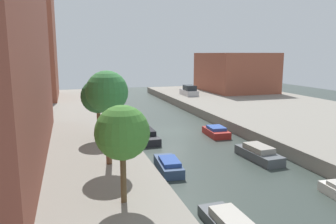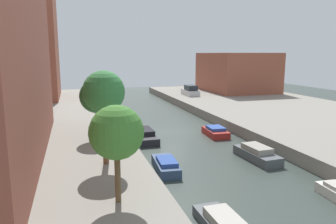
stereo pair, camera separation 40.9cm
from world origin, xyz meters
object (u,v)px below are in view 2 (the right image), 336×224
Objects in this scene: moored_boat_left_3 at (130,121)px; moored_boat_left_1 at (166,165)px; street_tree_1 at (104,93)px; moored_boat_left_2 at (144,136)px; apartment_tower_far at (17,18)px; moored_boat_left_4 at (117,108)px; parked_car at (190,91)px; moored_boat_right_2 at (215,132)px; moored_boat_left_5 at (112,99)px; low_block_right at (236,72)px; street_tree_2 at (96,96)px; moored_boat_right_1 at (257,154)px; street_tree_0 at (116,133)px.

moored_boat_left_1 is at bearing -90.85° from moored_boat_left_3.
moored_boat_left_2 is (4.01, 8.05, -4.74)m from street_tree_1.
apartment_tower_far is 6.17× the size of moored_boat_left_4.
moored_boat_left_3 is at bearing -130.79° from parked_car.
moored_boat_left_2 reaches higher than moored_boat_right_2.
moored_boat_left_4 is at bearing -34.10° from apartment_tower_far.
street_tree_1 reaches higher than moored_boat_left_5.
moored_boat_left_5 reaches higher than moored_boat_right_2.
parked_car is 12.26m from moored_boat_left_5.
parked_car reaches higher than moored_boat_left_2.
low_block_right is at bearing 20.97° from moored_boat_left_4.
street_tree_1 is 1.21× the size of street_tree_2.
low_block_right is 3.56× the size of moored_boat_left_4.
moored_boat_right_1 is (6.51, -14.11, 0.10)m from moored_boat_left_3.
parked_car is at bearing 66.86° from moored_boat_left_1.
apartment_tower_far is 39.06m from street_tree_0.
moored_boat_left_2 is 6.54m from moored_boat_right_2.
moored_boat_right_1 is (10.49, -5.39, -3.77)m from street_tree_2.
moored_boat_left_2 is at bearing 26.10° from street_tree_2.
moored_boat_left_5 is (-11.77, 3.18, -1.25)m from parked_car.
moored_boat_left_4 is at bearing -158.43° from parked_car.
street_tree_0 is at bearing -124.33° from low_block_right.
street_tree_0 is 1.17× the size of moored_boat_left_4.
street_tree_0 is 11.30m from street_tree_2.
street_tree_0 is at bearing -90.00° from street_tree_1.
moored_boat_right_2 is at bearing -74.63° from moored_boat_left_5.
moored_boat_left_2 is 1.04× the size of moored_boat_left_5.
street_tree_1 is at bearing -116.46° from moored_boat_left_2.
moored_boat_left_2 is at bearing -89.93° from moored_boat_left_5.
low_block_right is 3.00× the size of parked_car.
street_tree_2 is at bearing -98.85° from moored_boat_left_5.
apartment_tower_far is at bearing 102.96° from street_tree_0.
parked_car is 1.06× the size of moored_boat_right_1.
moored_boat_left_5 is at bearing 101.88° from moored_boat_right_1.
street_tree_1 is 6.16m from street_tree_2.
moored_boat_right_1 is 1.23× the size of moored_boat_right_2.
moored_boat_right_1 is at bearing -48.60° from moored_boat_left_2.
low_block_right is (34.00, 0.00, -7.96)m from apartment_tower_far.
apartment_tower_far is at bearing 121.31° from moored_boat_right_1.
street_tree_2 reaches higher than moored_boat_left_1.
apartment_tower_far is at bearing 145.90° from moored_boat_left_4.
apartment_tower_far is at bearing -179.99° from low_block_right.
street_tree_0 is 1.23× the size of moored_boat_left_3.
parked_car is 23.58m from moored_boat_left_2.
apartment_tower_far is 5.20× the size of parked_car.
moored_boat_left_2 is (-21.42, -23.98, -3.81)m from low_block_right.
apartment_tower_far is 17.22m from moored_boat_left_5.
moored_boat_left_4 is 0.90× the size of moored_boat_right_1.
moored_boat_left_5 reaches higher than moored_boat_left_4.
street_tree_1 is at bearing -143.69° from moored_boat_right_2.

